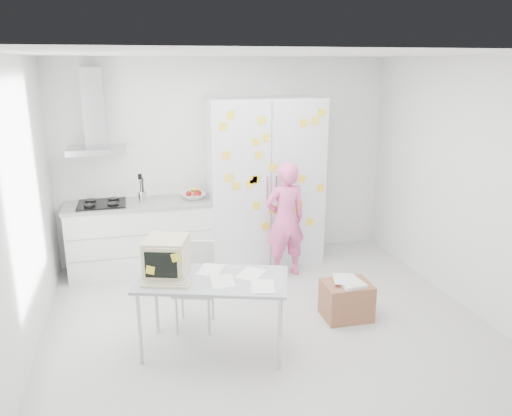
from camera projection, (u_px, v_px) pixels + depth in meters
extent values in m
cube|color=silver|center=(264.00, 321.00, 5.29)|extent=(4.50, 4.00, 0.02)
cube|color=white|center=(226.00, 160.00, 6.77)|extent=(4.50, 0.02, 2.70)
cube|color=white|center=(18.00, 213.00, 4.38)|extent=(0.02, 4.00, 2.70)
cube|color=white|center=(464.00, 184.00, 5.44)|extent=(0.02, 4.00, 2.70)
cube|color=white|center=(266.00, 54.00, 4.53)|extent=(4.50, 4.00, 0.02)
cube|color=white|center=(141.00, 238.00, 6.46)|extent=(1.80, 0.60, 0.88)
cube|color=gray|center=(141.00, 235.00, 6.14)|extent=(1.76, 0.01, 0.01)
cube|color=gray|center=(143.00, 256.00, 6.22)|extent=(1.76, 0.01, 0.01)
cube|color=#9E9E99|center=(139.00, 204.00, 6.33)|extent=(1.84, 0.63, 0.04)
cube|color=black|center=(102.00, 204.00, 6.22)|extent=(0.58, 0.50, 0.03)
cylinder|color=black|center=(89.00, 205.00, 6.07)|extent=(0.14, 0.14, 0.02)
cylinder|color=black|center=(113.00, 204.00, 6.13)|extent=(0.14, 0.14, 0.02)
cylinder|color=black|center=(90.00, 200.00, 6.29)|extent=(0.14, 0.14, 0.02)
cylinder|color=black|center=(113.00, 199.00, 6.36)|extent=(0.14, 0.14, 0.02)
cylinder|color=silver|center=(142.00, 197.00, 6.32)|extent=(0.10, 0.10, 0.14)
cylinder|color=black|center=(141.00, 189.00, 6.30)|extent=(0.01, 0.01, 0.30)
cylinder|color=black|center=(143.00, 189.00, 6.29)|extent=(0.01, 0.01, 0.30)
cylinder|color=black|center=(142.00, 189.00, 6.31)|extent=(0.01, 0.01, 0.30)
cube|color=black|center=(140.00, 177.00, 6.25)|extent=(0.05, 0.01, 0.07)
imported|color=white|center=(194.00, 196.00, 6.48)|extent=(0.31, 0.31, 0.08)
sphere|color=#B2140F|center=(189.00, 194.00, 6.48)|extent=(0.08, 0.08, 0.08)
sphere|color=#B2140F|center=(196.00, 195.00, 6.44)|extent=(0.08, 0.08, 0.08)
sphere|color=#B2140F|center=(198.00, 193.00, 6.53)|extent=(0.08, 0.08, 0.08)
cylinder|color=yellow|center=(192.00, 190.00, 6.48)|extent=(0.09, 0.17, 0.10)
cylinder|color=yellow|center=(194.00, 190.00, 6.48)|extent=(0.04, 0.17, 0.10)
cylinder|color=yellow|center=(195.00, 190.00, 6.49)|extent=(0.08, 0.17, 0.10)
cube|color=silver|center=(97.00, 150.00, 6.08)|extent=(0.70, 0.48, 0.07)
cube|color=silver|center=(94.00, 108.00, 6.05)|extent=(0.26, 0.24, 0.95)
cube|color=silver|center=(265.00, 182.00, 6.65)|extent=(1.50, 0.65, 2.20)
cube|color=slate|center=(271.00, 187.00, 6.34)|extent=(0.01, 0.01, 2.16)
cube|color=silver|center=(267.00, 188.00, 6.31)|extent=(0.02, 0.02, 0.30)
cube|color=silver|center=(276.00, 187.00, 6.34)|extent=(0.02, 0.02, 0.30)
cube|color=yellow|center=(304.00, 123.00, 6.21)|extent=(0.10, 0.00, 0.10)
cube|color=yellow|center=(315.00, 121.00, 6.24)|extent=(0.12, 0.00, 0.12)
cube|color=yellow|center=(320.00, 188.00, 6.51)|extent=(0.12, 0.00, 0.12)
cube|color=yellow|center=(254.00, 180.00, 6.25)|extent=(0.10, 0.00, 0.10)
cube|color=yellow|center=(272.00, 168.00, 6.27)|extent=(0.12, 0.00, 0.12)
cube|color=yellow|center=(299.00, 204.00, 6.49)|extent=(0.12, 0.00, 0.12)
cube|color=yellow|center=(256.00, 206.00, 6.36)|extent=(0.10, 0.00, 0.10)
cube|color=yellow|center=(262.00, 120.00, 6.07)|extent=(0.12, 0.00, 0.12)
cube|color=yellow|center=(278.00, 209.00, 6.44)|extent=(0.12, 0.00, 0.12)
cube|color=yellow|center=(302.00, 179.00, 6.41)|extent=(0.12, 0.00, 0.12)
cube|color=yellow|center=(293.00, 198.00, 6.45)|extent=(0.10, 0.00, 0.10)
cube|color=yellow|center=(255.00, 142.00, 6.12)|extent=(0.12, 0.00, 0.12)
cube|color=yellow|center=(236.00, 186.00, 6.21)|extent=(0.10, 0.00, 0.10)
cube|color=yellow|center=(229.00, 177.00, 6.16)|extent=(0.10, 0.00, 0.10)
cube|color=yellow|center=(223.00, 127.00, 5.97)|extent=(0.11, 0.00, 0.11)
cube|color=yellow|center=(266.00, 226.00, 6.46)|extent=(0.10, 0.00, 0.10)
cube|color=yellow|center=(256.00, 179.00, 6.26)|extent=(0.11, 0.00, 0.11)
cube|color=yellow|center=(310.00, 222.00, 6.61)|extent=(0.11, 0.00, 0.11)
cube|color=yellow|center=(321.00, 112.00, 6.23)|extent=(0.10, 0.00, 0.10)
cube|color=yellow|center=(259.00, 155.00, 6.18)|extent=(0.10, 0.00, 0.10)
cube|color=yellow|center=(250.00, 184.00, 6.25)|extent=(0.11, 0.00, 0.11)
cube|color=yellow|center=(284.00, 230.00, 6.54)|extent=(0.10, 0.00, 0.10)
cube|color=yellow|center=(231.00, 115.00, 5.96)|extent=(0.10, 0.00, 0.10)
cube|color=yellow|center=(226.00, 155.00, 6.08)|extent=(0.12, 0.00, 0.12)
cube|color=yellow|center=(294.00, 211.00, 6.50)|extent=(0.11, 0.00, 0.11)
cube|color=yellow|center=(266.00, 138.00, 6.14)|extent=(0.11, 0.00, 0.11)
cube|color=yellow|center=(292.00, 172.00, 6.35)|extent=(0.11, 0.00, 0.11)
cube|color=yellow|center=(273.00, 210.00, 6.43)|extent=(0.11, 0.00, 0.11)
imported|color=pink|center=(285.00, 220.00, 6.23)|extent=(0.58, 0.42, 1.47)
cube|color=#AAAEB5|center=(213.00, 280.00, 4.55)|extent=(1.50, 1.07, 0.03)
cylinder|color=silver|center=(140.00, 329.00, 4.42)|extent=(0.04, 0.04, 0.70)
cylinder|color=silver|center=(280.00, 334.00, 4.34)|extent=(0.04, 0.04, 0.70)
cylinder|color=silver|center=(156.00, 300.00, 4.96)|extent=(0.04, 0.04, 0.70)
cylinder|color=silver|center=(281.00, 304.00, 4.88)|extent=(0.04, 0.04, 0.70)
cube|color=beige|center=(167.00, 256.00, 4.60)|extent=(0.47, 0.48, 0.35)
cube|color=beige|center=(161.00, 265.00, 4.40)|extent=(0.34, 0.13, 0.31)
cube|color=black|center=(161.00, 265.00, 4.39)|extent=(0.28, 0.10, 0.24)
cube|color=yellow|center=(150.00, 270.00, 4.41)|extent=(0.09, 0.03, 0.09)
cube|color=yellow|center=(176.00, 258.00, 4.36)|extent=(0.09, 0.03, 0.09)
cube|color=beige|center=(166.00, 284.00, 4.40)|extent=(0.45, 0.27, 0.02)
cube|color=gray|center=(166.00, 283.00, 4.39)|extent=(0.40, 0.22, 0.01)
cube|color=white|center=(223.00, 281.00, 4.49)|extent=(0.22, 0.30, 0.00)
cube|color=white|center=(251.00, 274.00, 4.63)|extent=(0.34, 0.35, 0.00)
cube|color=white|center=(263.00, 286.00, 4.37)|extent=(0.26, 0.32, 0.00)
cube|color=white|center=(211.00, 270.00, 4.73)|extent=(0.31, 0.35, 0.00)
cube|color=beige|center=(194.00, 289.00, 5.03)|extent=(0.49, 0.49, 0.04)
cube|color=beige|center=(196.00, 260.00, 5.14)|extent=(0.37, 0.13, 0.44)
cylinder|color=#BDBCC2|center=(177.00, 316.00, 4.95)|extent=(0.03, 0.03, 0.41)
cylinder|color=#BDBCC2|center=(209.00, 317.00, 4.94)|extent=(0.03, 0.03, 0.41)
cylinder|color=#BDBCC2|center=(182.00, 301.00, 5.26)|extent=(0.03, 0.03, 0.41)
cylinder|color=#BDBCC2|center=(213.00, 302.00, 5.25)|extent=(0.03, 0.03, 0.41)
cube|color=#965F41|center=(346.00, 300.00, 5.30)|extent=(0.50, 0.40, 0.39)
cube|color=white|center=(350.00, 282.00, 5.22)|extent=(0.27, 0.34, 0.03)
cube|color=white|center=(343.00, 279.00, 5.26)|extent=(0.29, 0.34, 0.00)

